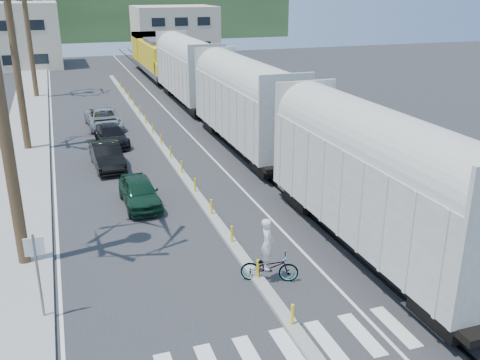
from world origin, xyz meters
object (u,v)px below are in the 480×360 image
object	(u,v)px
street_sign	(37,265)
cyclist	(269,262)
car_lead	(140,192)
car_second	(107,156)

from	to	relation	value
street_sign	cyclist	bearing A→B (deg)	-0.79
car_lead	car_second	size ratio (longest dim) A/B	0.91
street_sign	cyclist	distance (m)	7.78
car_second	car_lead	bearing A→B (deg)	-85.02
car_lead	car_second	world-z (taller)	car_second
street_sign	car_second	xyz separation A→B (m)	(3.51, 14.74, -1.23)
car_lead	cyclist	bearing A→B (deg)	-70.74
street_sign	car_lead	size ratio (longest dim) A/B	0.73
car_lead	cyclist	size ratio (longest dim) A/B	1.60
street_sign	car_second	bearing A→B (deg)	76.62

